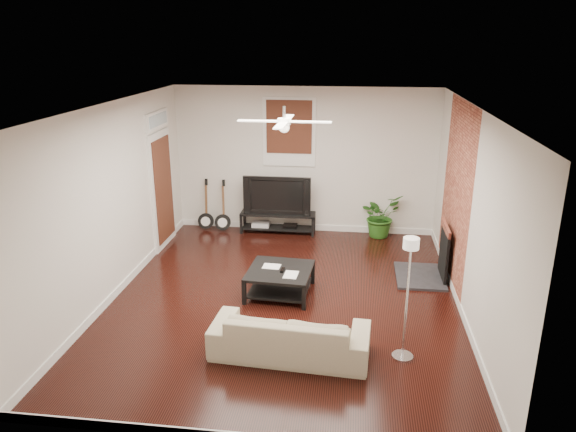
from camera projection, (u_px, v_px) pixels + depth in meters
name	position (u px, v px, depth m)	size (l,w,h in m)	color
room	(284.00, 208.00, 7.47)	(5.01, 6.01, 2.81)	black
brick_accent	(456.00, 194.00, 8.11)	(0.02, 2.20, 2.80)	brown
fireplace	(431.00, 251.00, 8.45)	(0.80, 1.10, 0.92)	black
window_back	(289.00, 132.00, 10.12)	(1.00, 0.06, 1.30)	#3F1C11
door_left	(162.00, 179.00, 9.59)	(0.08, 1.00, 2.50)	white
tv_stand	(278.00, 223.00, 10.52)	(1.45, 0.39, 0.41)	black
tv	(278.00, 194.00, 10.36)	(1.30, 0.17, 0.75)	black
coffee_table	(280.00, 282.00, 8.01)	(0.92, 0.92, 0.39)	black
sofa	(290.00, 334.00, 6.44)	(1.89, 0.74, 0.55)	tan
floor_lamp	(407.00, 300.00, 6.22)	(0.25, 0.25, 1.54)	silver
potted_plant	(380.00, 216.00, 10.26)	(0.75, 0.65, 0.83)	#28601B
guitar_left	(205.00, 205.00, 10.56)	(0.31, 0.22, 1.02)	black
guitar_right	(222.00, 206.00, 10.49)	(0.31, 0.22, 1.02)	black
ceiling_fan	(284.00, 121.00, 7.08)	(1.24, 1.24, 0.32)	white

